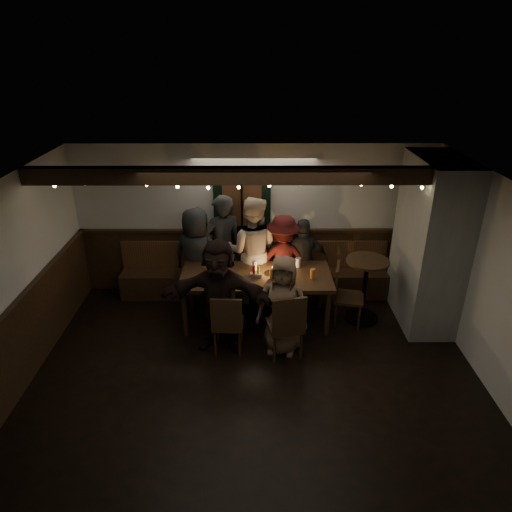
{
  "coord_description": "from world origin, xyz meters",
  "views": [
    {
      "loc": [
        -0.0,
        -4.78,
        4.07
      ],
      "look_at": [
        0.03,
        1.6,
        1.05
      ],
      "focal_mm": 32.0,
      "sensor_mm": 36.0,
      "label": 1
    }
  ],
  "objects_px": {
    "dining_table": "(256,279)",
    "person_g": "(283,306)",
    "person_c": "(252,251)",
    "person_f": "(219,296)",
    "person_e": "(303,261)",
    "chair_near_right": "(287,323)",
    "chair_end": "(343,291)",
    "person_d": "(283,260)",
    "high_top": "(365,282)",
    "person_b": "(223,248)",
    "chair_near_left": "(227,321)",
    "person_a": "(197,257)"
  },
  "relations": [
    {
      "from": "dining_table",
      "to": "chair_near_right",
      "type": "xyz_separation_m",
      "value": [
        0.42,
        -0.95,
        -0.17
      ]
    },
    {
      "from": "person_f",
      "to": "person_e",
      "type": "bearing_deg",
      "value": 53.24
    },
    {
      "from": "person_d",
      "to": "person_f",
      "type": "bearing_deg",
      "value": 47.51
    },
    {
      "from": "dining_table",
      "to": "person_g",
      "type": "distance_m",
      "value": 0.85
    },
    {
      "from": "dining_table",
      "to": "chair_near_right",
      "type": "height_order",
      "value": "chair_near_right"
    },
    {
      "from": "dining_table",
      "to": "person_a",
      "type": "distance_m",
      "value": 1.16
    },
    {
      "from": "chair_end",
      "to": "person_g",
      "type": "bearing_deg",
      "value": -143.95
    },
    {
      "from": "person_e",
      "to": "chair_end",
      "type": "bearing_deg",
      "value": 118.57
    },
    {
      "from": "person_d",
      "to": "person_c",
      "type": "bearing_deg",
      "value": -11.96
    },
    {
      "from": "person_g",
      "to": "high_top",
      "type": "bearing_deg",
      "value": 44.05
    },
    {
      "from": "person_e",
      "to": "person_b",
      "type": "bearing_deg",
      "value": -13.67
    },
    {
      "from": "person_c",
      "to": "person_e",
      "type": "bearing_deg",
      "value": -171.29
    },
    {
      "from": "chair_end",
      "to": "person_b",
      "type": "xyz_separation_m",
      "value": [
        -1.9,
        0.8,
        0.37
      ]
    },
    {
      "from": "dining_table",
      "to": "chair_near_left",
      "type": "bearing_deg",
      "value": -115.77
    },
    {
      "from": "chair_near_left",
      "to": "dining_table",
      "type": "bearing_deg",
      "value": 64.23
    },
    {
      "from": "high_top",
      "to": "person_b",
      "type": "xyz_separation_m",
      "value": [
        -2.25,
        0.69,
        0.27
      ]
    },
    {
      "from": "person_a",
      "to": "chair_near_right",
      "type": "bearing_deg",
      "value": 149.17
    },
    {
      "from": "person_a",
      "to": "person_f",
      "type": "relative_size",
      "value": 0.99
    },
    {
      "from": "person_a",
      "to": "person_g",
      "type": "distance_m",
      "value": 1.94
    },
    {
      "from": "chair_near_right",
      "to": "high_top",
      "type": "distance_m",
      "value": 1.64
    },
    {
      "from": "person_f",
      "to": "person_g",
      "type": "xyz_separation_m",
      "value": [
        0.89,
        -0.1,
        -0.1
      ]
    },
    {
      "from": "chair_near_right",
      "to": "person_b",
      "type": "bearing_deg",
      "value": 119.61
    },
    {
      "from": "chair_near_right",
      "to": "person_f",
      "type": "xyz_separation_m",
      "value": [
        -0.94,
        0.29,
        0.26
      ]
    },
    {
      "from": "dining_table",
      "to": "chair_near_left",
      "type": "height_order",
      "value": "dining_table"
    },
    {
      "from": "chair_near_right",
      "to": "person_f",
      "type": "relative_size",
      "value": 0.61
    },
    {
      "from": "chair_near_left",
      "to": "person_g",
      "type": "relative_size",
      "value": 0.64
    },
    {
      "from": "high_top",
      "to": "person_d",
      "type": "height_order",
      "value": "person_d"
    },
    {
      "from": "chair_end",
      "to": "person_d",
      "type": "height_order",
      "value": "person_d"
    },
    {
      "from": "chair_near_left",
      "to": "person_g",
      "type": "bearing_deg",
      "value": 5.18
    },
    {
      "from": "person_f",
      "to": "person_a",
      "type": "bearing_deg",
      "value": 117.53
    },
    {
      "from": "chair_near_right",
      "to": "person_a",
      "type": "height_order",
      "value": "person_a"
    },
    {
      "from": "high_top",
      "to": "person_d",
      "type": "xyz_separation_m",
      "value": [
        -1.26,
        0.56,
        0.11
      ]
    },
    {
      "from": "dining_table",
      "to": "person_e",
      "type": "distance_m",
      "value": 1.03
    },
    {
      "from": "chair_near_left",
      "to": "person_d",
      "type": "bearing_deg",
      "value": 59.81
    },
    {
      "from": "chair_near_right",
      "to": "person_b",
      "type": "height_order",
      "value": "person_b"
    },
    {
      "from": "person_d",
      "to": "person_g",
      "type": "relative_size",
      "value": 1.05
    },
    {
      "from": "person_c",
      "to": "person_g",
      "type": "relative_size",
      "value": 1.25
    },
    {
      "from": "dining_table",
      "to": "chair_near_right",
      "type": "relative_size",
      "value": 2.24
    },
    {
      "from": "person_d",
      "to": "chair_near_right",
      "type": "bearing_deg",
      "value": 83.37
    },
    {
      "from": "chair_near_left",
      "to": "person_d",
      "type": "xyz_separation_m",
      "value": [
        0.85,
        1.46,
        0.24
      ]
    },
    {
      "from": "chair_near_right",
      "to": "person_f",
      "type": "distance_m",
      "value": 1.02
    },
    {
      "from": "chair_end",
      "to": "high_top",
      "type": "bearing_deg",
      "value": 17.21
    },
    {
      "from": "chair_end",
      "to": "person_a",
      "type": "relative_size",
      "value": 0.59
    },
    {
      "from": "chair_near_right",
      "to": "chair_end",
      "type": "xyz_separation_m",
      "value": [
        0.93,
        0.9,
        -0.02
      ]
    },
    {
      "from": "chair_end",
      "to": "high_top",
      "type": "distance_m",
      "value": 0.39
    },
    {
      "from": "person_f",
      "to": "person_g",
      "type": "height_order",
      "value": "person_f"
    },
    {
      "from": "person_c",
      "to": "person_g",
      "type": "distance_m",
      "value": 1.52
    },
    {
      "from": "person_b",
      "to": "person_e",
      "type": "xyz_separation_m",
      "value": [
        1.34,
        -0.09,
        -0.19
      ]
    },
    {
      "from": "chair_near_right",
      "to": "person_b",
      "type": "distance_m",
      "value": 1.99
    },
    {
      "from": "dining_table",
      "to": "chair_end",
      "type": "distance_m",
      "value": 1.36
    }
  ]
}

